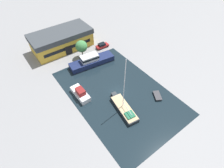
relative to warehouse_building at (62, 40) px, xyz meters
name	(u,v)px	position (x,y,z in m)	size (l,w,h in m)	color
ground_plane	(118,92)	(2.53, -27.83, -3.10)	(440.00, 440.00, 0.00)	gray
water_canal	(118,92)	(2.53, -27.83, -3.10)	(22.63, 34.56, 0.01)	black
warehouse_building	(62,40)	(0.00, 0.00, 0.00)	(19.95, 9.86, 6.14)	gold
quay_tree_near_building	(81,46)	(2.85, -8.68, 0.91)	(3.71, 3.71, 5.89)	brown
parked_car	(102,46)	(10.99, -8.02, -2.27)	(4.49, 2.01, 1.68)	maroon
sailboat_moored	(124,108)	(0.21, -33.19, -2.46)	(4.13, 10.36, 14.99)	#23282D
motor_cruiser	(91,61)	(3.16, -13.67, -1.83)	(14.41, 5.39, 3.50)	#19234C
small_dinghy	(157,96)	(9.86, -35.10, -2.83)	(2.99, 3.57, 0.54)	#23282D
cabin_boat	(80,93)	(-6.03, -23.14, -2.12)	(2.63, 6.47, 2.72)	silver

